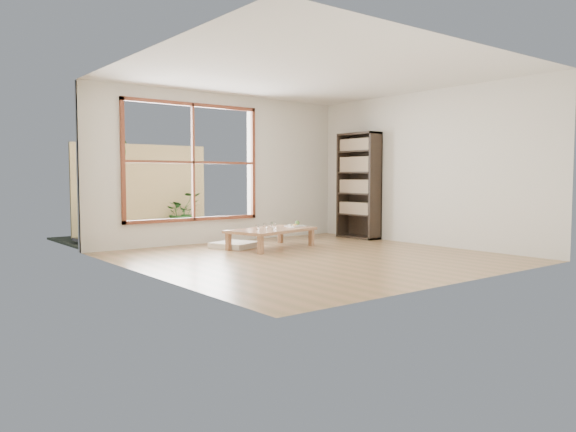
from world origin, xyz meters
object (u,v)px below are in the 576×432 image
bookshelf (359,186)px  food_tray (296,225)px  garden_bench (167,224)px  low_table (271,231)px

bookshelf → food_tray: bookshelf is taller
garden_bench → bookshelf: bearing=-10.5°
bookshelf → garden_bench: 3.61m
bookshelf → food_tray: (-1.62, -0.13, -0.65)m
low_table → food_tray: (0.56, 0.06, 0.06)m
low_table → garden_bench: size_ratio=1.42×
low_table → bookshelf: 2.30m
food_tray → garden_bench: 2.40m
bookshelf → food_tray: size_ratio=6.08×
low_table → bookshelf: size_ratio=0.81×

